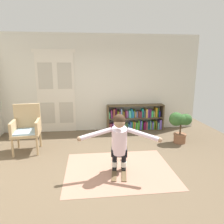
# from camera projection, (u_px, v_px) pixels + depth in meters

# --- Properties ---
(ground_plane) EXTENTS (7.20, 7.20, 0.00)m
(ground_plane) POSITION_uv_depth(u_px,v_px,m) (110.00, 168.00, 4.10)
(ground_plane) COLOR brown
(back_wall) EXTENTS (6.00, 0.10, 2.90)m
(back_wall) POSITION_uv_depth(u_px,v_px,m) (101.00, 84.00, 6.30)
(back_wall) COLOR beige
(back_wall) RESTS_ON ground
(double_door) EXTENTS (1.22, 0.05, 2.45)m
(double_door) POSITION_uv_depth(u_px,v_px,m) (56.00, 92.00, 6.14)
(double_door) COLOR beige
(double_door) RESTS_ON ground
(rug) EXTENTS (2.06, 1.66, 0.01)m
(rug) POSITION_uv_depth(u_px,v_px,m) (119.00, 170.00, 4.04)
(rug) COLOR #A47661
(rug) RESTS_ON ground
(bookshelf) EXTENTS (1.76, 0.30, 0.81)m
(bookshelf) POSITION_uv_depth(u_px,v_px,m) (136.00, 119.00, 6.45)
(bookshelf) COLOR brown
(bookshelf) RESTS_ON ground
(wicker_chair) EXTENTS (0.65, 0.65, 1.10)m
(wicker_chair) POSITION_uv_depth(u_px,v_px,m) (27.00, 127.00, 4.84)
(wicker_chair) COLOR tan
(wicker_chair) RESTS_ON ground
(potted_plant) EXTENTS (0.56, 0.43, 0.82)m
(potted_plant) POSITION_uv_depth(u_px,v_px,m) (180.00, 123.00, 5.34)
(potted_plant) COLOR brown
(potted_plant) RESTS_ON ground
(skis_pair) EXTENTS (0.41, 0.93, 0.07)m
(skis_pair) POSITION_uv_depth(u_px,v_px,m) (119.00, 168.00, 4.07)
(skis_pair) COLOR brown
(skis_pair) RESTS_ON rug
(person_skier) EXTENTS (1.46, 0.63, 1.10)m
(person_skier) POSITION_uv_depth(u_px,v_px,m) (119.00, 140.00, 3.77)
(person_skier) COLOR white
(person_skier) RESTS_ON skis_pair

